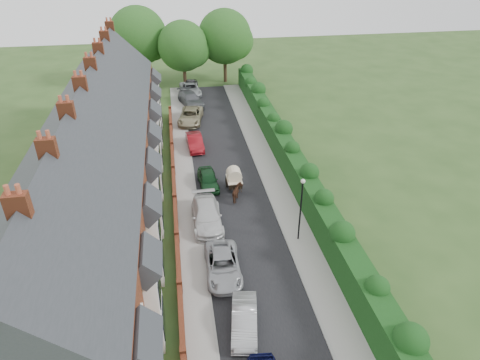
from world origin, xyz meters
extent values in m
plane|color=#2D4C1E|center=(0.00, 0.00, 0.00)|extent=(140.00, 140.00, 0.00)
cube|color=black|center=(-0.50, 11.00, 0.01)|extent=(6.00, 58.00, 0.02)
cube|color=#999590|center=(3.60, 11.00, 0.06)|extent=(2.20, 58.00, 0.12)
cube|color=#999590|center=(-4.35, 11.00, 0.06)|extent=(1.70, 58.00, 0.12)
cube|color=gray|center=(2.55, 11.00, 0.07)|extent=(0.18, 58.00, 0.13)
cube|color=gray|center=(-3.55, 11.00, 0.07)|extent=(0.18, 58.00, 0.13)
cube|color=#123812|center=(5.40, 11.00, 1.25)|extent=(1.50, 58.00, 2.50)
cube|color=brown|center=(-11.00, 10.00, 3.25)|extent=(8.00, 40.00, 6.50)
cube|color=#2C2F34|center=(-11.00, 10.00, 6.50)|extent=(8.00, 40.20, 8.00)
cube|color=#2C2F34|center=(-6.80, -8.10, 5.60)|extent=(1.70, 2.60, 1.70)
cube|color=white|center=(-6.95, -6.10, 4.40)|extent=(0.12, 1.20, 1.60)
cube|color=white|center=(-6.65, -3.10, 2.60)|extent=(0.70, 2.40, 5.20)
cube|color=black|center=(-6.28, -3.10, 1.40)|extent=(0.06, 1.80, 1.60)
cube|color=black|center=(-6.28, -3.10, 3.80)|extent=(0.06, 1.80, 1.60)
cube|color=#2C2F34|center=(-6.80, -3.10, 5.60)|extent=(1.70, 2.60, 1.70)
cube|color=#3F2D2D|center=(-6.96, -1.00, 1.05)|extent=(0.08, 0.90, 2.10)
cube|color=white|center=(-6.95, -1.10, 4.40)|extent=(0.12, 1.20, 1.60)
cube|color=white|center=(-6.65, 1.90, 2.60)|extent=(0.70, 2.40, 5.20)
cube|color=black|center=(-6.28, 1.90, 1.40)|extent=(0.06, 1.80, 1.60)
cube|color=black|center=(-6.28, 1.90, 3.80)|extent=(0.06, 1.80, 1.60)
cube|color=#2C2F34|center=(-6.80, 1.90, 5.60)|extent=(1.70, 2.60, 1.70)
cube|color=#3F2D2D|center=(-6.96, 4.00, 1.05)|extent=(0.08, 0.90, 2.10)
cube|color=white|center=(-6.95, 3.90, 4.40)|extent=(0.12, 1.20, 1.60)
cube|color=white|center=(-6.65, 6.90, 2.60)|extent=(0.70, 2.40, 5.20)
cube|color=black|center=(-6.28, 6.90, 1.40)|extent=(0.06, 1.80, 1.60)
cube|color=black|center=(-6.28, 6.90, 3.80)|extent=(0.06, 1.80, 1.60)
cube|color=#2C2F34|center=(-6.80, 6.90, 5.60)|extent=(1.70, 2.60, 1.70)
cube|color=#3F2D2D|center=(-6.96, 9.00, 1.05)|extent=(0.08, 0.90, 2.10)
cube|color=white|center=(-6.95, 8.90, 4.40)|extent=(0.12, 1.20, 1.60)
cube|color=white|center=(-6.65, 11.90, 2.60)|extent=(0.70, 2.40, 5.20)
cube|color=black|center=(-6.28, 11.90, 1.40)|extent=(0.06, 1.80, 1.60)
cube|color=black|center=(-6.28, 11.90, 3.80)|extent=(0.06, 1.80, 1.60)
cube|color=#2C2F34|center=(-6.80, 11.90, 5.60)|extent=(1.70, 2.60, 1.70)
cube|color=#3F2D2D|center=(-6.96, 14.00, 1.05)|extent=(0.08, 0.90, 2.10)
cube|color=white|center=(-6.95, 13.90, 4.40)|extent=(0.12, 1.20, 1.60)
cube|color=white|center=(-6.65, 16.90, 2.60)|extent=(0.70, 2.40, 5.20)
cube|color=black|center=(-6.28, 16.90, 1.40)|extent=(0.06, 1.80, 1.60)
cube|color=black|center=(-6.28, 16.90, 3.80)|extent=(0.06, 1.80, 1.60)
cube|color=#2C2F34|center=(-6.80, 16.90, 5.60)|extent=(1.70, 2.60, 1.70)
cube|color=#3F2D2D|center=(-6.96, 19.00, 1.05)|extent=(0.08, 0.90, 2.10)
cube|color=white|center=(-6.95, 18.90, 4.40)|extent=(0.12, 1.20, 1.60)
cube|color=white|center=(-6.65, 21.90, 2.60)|extent=(0.70, 2.40, 5.20)
cube|color=black|center=(-6.28, 21.90, 1.40)|extent=(0.06, 1.80, 1.60)
cube|color=black|center=(-6.28, 21.90, 3.80)|extent=(0.06, 1.80, 1.60)
cube|color=#2C2F34|center=(-6.80, 21.90, 5.60)|extent=(1.70, 2.60, 1.70)
cube|color=#3F2D2D|center=(-6.96, 24.00, 1.05)|extent=(0.08, 0.90, 2.10)
cube|color=white|center=(-6.95, 23.90, 4.40)|extent=(0.12, 1.20, 1.60)
cube|color=white|center=(-6.65, 26.90, 2.60)|extent=(0.70, 2.40, 5.20)
cube|color=black|center=(-6.28, 26.90, 1.40)|extent=(0.06, 1.80, 1.60)
cube|color=black|center=(-6.28, 26.90, 3.80)|extent=(0.06, 1.80, 1.60)
cube|color=#2C2F34|center=(-6.80, 26.90, 5.60)|extent=(1.70, 2.60, 1.70)
cube|color=#3F2D2D|center=(-6.96, 29.00, 1.05)|extent=(0.08, 0.90, 2.10)
cube|color=white|center=(-6.95, 28.90, 4.40)|extent=(0.12, 1.20, 1.60)
cube|color=brown|center=(-11.00, -5.00, 10.30)|extent=(0.90, 0.50, 1.60)
cylinder|color=#A54B31|center=(-11.20, -5.00, 11.25)|extent=(0.20, 0.20, 0.50)
cylinder|color=#A54B31|center=(-10.80, -5.00, 11.25)|extent=(0.20, 0.20, 0.50)
cube|color=brown|center=(-11.00, 0.00, 10.30)|extent=(0.90, 0.50, 1.60)
cylinder|color=#A54B31|center=(-11.20, 0.00, 11.25)|extent=(0.20, 0.20, 0.50)
cylinder|color=#A54B31|center=(-10.80, 0.00, 11.25)|extent=(0.20, 0.20, 0.50)
cube|color=brown|center=(-11.00, 5.00, 10.30)|extent=(0.90, 0.50, 1.60)
cylinder|color=#A54B31|center=(-11.20, 5.00, 11.25)|extent=(0.20, 0.20, 0.50)
cylinder|color=#A54B31|center=(-10.80, 5.00, 11.25)|extent=(0.20, 0.20, 0.50)
cube|color=brown|center=(-11.00, 10.00, 10.30)|extent=(0.90, 0.50, 1.60)
cylinder|color=#A54B31|center=(-11.20, 10.00, 11.25)|extent=(0.20, 0.20, 0.50)
cylinder|color=#A54B31|center=(-10.80, 10.00, 11.25)|extent=(0.20, 0.20, 0.50)
cube|color=brown|center=(-11.00, 15.00, 10.30)|extent=(0.90, 0.50, 1.60)
cylinder|color=#A54B31|center=(-11.20, 15.00, 11.25)|extent=(0.20, 0.20, 0.50)
cylinder|color=#A54B31|center=(-10.80, 15.00, 11.25)|extent=(0.20, 0.20, 0.50)
cube|color=brown|center=(-11.00, 20.00, 10.30)|extent=(0.90, 0.50, 1.60)
cylinder|color=#A54B31|center=(-11.20, 20.00, 11.25)|extent=(0.20, 0.20, 0.50)
cylinder|color=#A54B31|center=(-10.80, 20.00, 11.25)|extent=(0.20, 0.20, 0.50)
cube|color=brown|center=(-11.00, 25.00, 10.30)|extent=(0.90, 0.50, 1.60)
cylinder|color=#A54B31|center=(-11.20, 25.00, 11.25)|extent=(0.20, 0.20, 0.50)
cylinder|color=#A54B31|center=(-10.80, 25.00, 11.25)|extent=(0.20, 0.20, 0.50)
cube|color=brown|center=(-11.00, 30.00, 10.30)|extent=(0.90, 0.50, 1.60)
cylinder|color=#A54B31|center=(-11.20, 30.00, 11.25)|extent=(0.20, 0.20, 0.50)
cylinder|color=#A54B31|center=(-10.80, 30.00, 11.25)|extent=(0.20, 0.20, 0.50)
cube|color=brown|center=(-5.35, -2.50, 0.45)|extent=(0.30, 4.70, 0.90)
cube|color=brown|center=(-5.35, 2.50, 0.45)|extent=(0.30, 4.70, 0.90)
cube|color=brown|center=(-5.35, 7.50, 0.45)|extent=(0.30, 4.70, 0.90)
cube|color=brown|center=(-5.35, 12.50, 0.45)|extent=(0.30, 4.70, 0.90)
cube|color=brown|center=(-5.35, 17.50, 0.45)|extent=(0.30, 4.70, 0.90)
cube|color=brown|center=(-5.35, 22.50, 0.45)|extent=(0.30, 4.70, 0.90)
cube|color=brown|center=(-5.35, 27.50, 0.45)|extent=(0.30, 4.70, 0.90)
cube|color=brown|center=(-5.35, -5.00, 0.55)|extent=(0.35, 0.35, 1.10)
cube|color=brown|center=(-5.35, 0.00, 0.55)|extent=(0.35, 0.35, 1.10)
cube|color=brown|center=(-5.35, 5.00, 0.55)|extent=(0.35, 0.35, 1.10)
cube|color=brown|center=(-5.35, 10.00, 0.55)|extent=(0.35, 0.35, 1.10)
cube|color=brown|center=(-5.35, 15.00, 0.55)|extent=(0.35, 0.35, 1.10)
cube|color=brown|center=(-5.35, 20.00, 0.55)|extent=(0.35, 0.35, 1.10)
cube|color=brown|center=(-5.35, 25.00, 0.55)|extent=(0.35, 0.35, 1.10)
cube|color=brown|center=(-5.35, 30.00, 0.55)|extent=(0.35, 0.35, 1.10)
cylinder|color=black|center=(3.40, 4.00, 2.40)|extent=(0.12, 0.12, 4.80)
cylinder|color=black|center=(3.40, 4.00, 4.85)|extent=(0.20, 0.20, 0.10)
sphere|color=silver|center=(3.40, 4.00, 5.00)|extent=(0.32, 0.32, 0.32)
cylinder|color=#332316|center=(-3.00, 40.00, 2.38)|extent=(0.50, 0.50, 4.75)
sphere|color=#174718|center=(-3.00, 40.00, 5.89)|extent=(6.80, 6.80, 6.80)
sphere|color=#174718|center=(-1.64, 40.30, 5.23)|extent=(4.76, 4.76, 4.76)
cylinder|color=#332316|center=(3.00, 42.00, 2.62)|extent=(0.50, 0.50, 5.25)
sphere|color=#174718|center=(3.00, 42.00, 6.51)|extent=(7.60, 7.60, 7.60)
sphere|color=#174718|center=(4.52, 42.30, 5.78)|extent=(5.32, 5.32, 5.32)
cylinder|color=#332316|center=(-9.00, 43.00, 2.75)|extent=(0.50, 0.50, 5.50)
sphere|color=#174718|center=(-9.00, 43.00, 6.82)|extent=(8.00, 8.00, 8.00)
sphere|color=#174718|center=(-7.40, 43.30, 6.05)|extent=(5.60, 5.60, 5.60)
imported|color=#A0A0A5|center=(-1.84, -3.32, 0.67)|extent=(2.06, 4.22, 1.33)
imported|color=#A3A5AA|center=(-2.46, 1.40, 0.68)|extent=(2.39, 4.95, 1.36)
imported|color=silver|center=(-3.00, 7.00, 0.79)|extent=(2.24, 5.44, 1.57)
imported|color=#113A1A|center=(-2.38, 12.60, 0.68)|extent=(1.82, 4.09, 1.37)
imported|color=maroon|center=(-3.00, 20.40, 0.71)|extent=(1.78, 4.38, 1.41)
imported|color=tan|center=(-3.00, 27.40, 0.76)|extent=(3.49, 5.85, 1.52)
imported|color=#525459|center=(-2.67, 32.99, 0.80)|extent=(3.60, 5.94, 1.61)
imported|color=black|center=(-2.44, 38.02, 0.80)|extent=(2.71, 4.96, 1.60)
imported|color=#47281A|center=(-0.18, 9.94, 0.70)|extent=(1.20, 1.80, 1.39)
cube|color=black|center=(-0.18, 11.70, 0.81)|extent=(1.14, 1.91, 0.48)
cylinder|color=beige|center=(-0.18, 11.70, 1.48)|extent=(1.24, 1.19, 1.24)
cube|color=beige|center=(-0.18, 11.70, 1.05)|extent=(1.26, 1.95, 0.04)
cylinder|color=black|center=(-0.80, 12.28, 0.43)|extent=(0.08, 0.86, 0.86)
cylinder|color=black|center=(0.44, 12.28, 0.43)|extent=(0.08, 0.86, 0.86)
cylinder|color=black|center=(-0.52, 10.66, 0.86)|extent=(0.06, 1.72, 0.06)
cylinder|color=black|center=(0.15, 10.66, 0.86)|extent=(0.06, 1.72, 0.06)
imported|color=#B0B4B8|center=(-2.44, 37.24, 0.73)|extent=(3.00, 5.49, 1.46)
camera|label=1|loc=(-4.74, -19.77, 19.74)|focal=32.00mm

